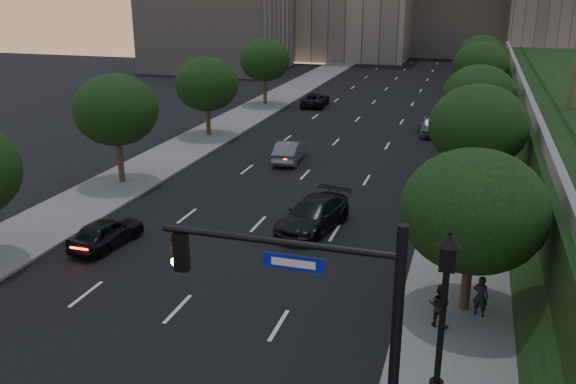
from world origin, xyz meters
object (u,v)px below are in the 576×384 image
(street_lamp, at_px, (441,332))
(sedan_far_right, at_px, (430,125))
(pedestrian_a, at_px, (481,296))
(sedan_far_left, at_px, (315,100))
(sedan_mid_left, at_px, (290,151))
(pedestrian_c, at_px, (478,230))
(sedan_near_right, at_px, (313,215))
(sedan_near_left, at_px, (106,232))
(traffic_signal_mast, at_px, (345,358))
(pedestrian_b, at_px, (439,305))

(street_lamp, bearing_deg, sedan_far_right, 94.72)
(sedan_far_right, height_order, pedestrian_a, pedestrian_a)
(pedestrian_a, bearing_deg, sedan_far_left, -46.32)
(sedan_mid_left, xyz_separation_m, pedestrian_c, (12.58, -11.95, 0.31))
(sedan_near_right, bearing_deg, pedestrian_a, -27.60)
(street_lamp, bearing_deg, sedan_near_left, 154.02)
(sedan_far_right, distance_m, pedestrian_c, 23.31)
(sedan_far_left, relative_size, pedestrian_c, 2.74)
(sedan_far_right, bearing_deg, traffic_signal_mast, -95.70)
(traffic_signal_mast, relative_size, sedan_mid_left, 1.57)
(sedan_far_right, xyz_separation_m, pedestrian_b, (2.67, -30.36, 0.18))
(street_lamp, distance_m, sedan_mid_left, 26.63)
(sedan_mid_left, height_order, pedestrian_a, pedestrian_a)
(traffic_signal_mast, distance_m, pedestrian_a, 10.14)
(sedan_far_left, height_order, sedan_near_right, sedan_near_right)
(sedan_mid_left, xyz_separation_m, sedan_far_left, (-3.42, 20.29, -0.06))
(street_lamp, height_order, pedestrian_c, street_lamp)
(sedan_far_right, xyz_separation_m, pedestrian_c, (3.91, -22.98, 0.27))
(sedan_mid_left, relative_size, sedan_far_left, 0.91)
(traffic_signal_mast, xyz_separation_m, sedan_far_left, (-13.02, 47.71, -3.00))
(street_lamp, distance_m, sedan_near_right, 14.25)
(pedestrian_b, bearing_deg, pedestrian_c, -85.82)
(sedan_mid_left, xyz_separation_m, sedan_near_right, (4.72, -11.56, 0.04))
(sedan_near_left, height_order, pedestrian_a, pedestrian_a)
(sedan_far_left, distance_m, pedestrian_a, 41.72)
(pedestrian_b, bearing_deg, sedan_near_left, 2.77)
(sedan_far_right, height_order, pedestrian_b, pedestrian_b)
(sedan_far_left, bearing_deg, sedan_far_right, 140.24)
(pedestrian_a, distance_m, pedestrian_c, 6.23)
(sedan_near_left, bearing_deg, sedan_far_right, -107.99)
(street_lamp, distance_m, pedestrian_a, 6.10)
(sedan_near_left, bearing_deg, pedestrian_c, -158.32)
(pedestrian_b, bearing_deg, pedestrian_a, -126.48)
(street_lamp, xyz_separation_m, pedestrian_c, (1.03, 11.97, -1.60))
(pedestrian_c, bearing_deg, street_lamp, 67.85)
(traffic_signal_mast, distance_m, sedan_near_right, 16.85)
(sedan_near_right, relative_size, pedestrian_c, 3.01)
(street_lamp, xyz_separation_m, sedan_far_left, (-14.97, 44.21, -1.96))
(sedan_near_right, bearing_deg, sedan_far_right, 92.08)
(pedestrian_b, height_order, pedestrian_c, pedestrian_c)
(pedestrian_a, xyz_separation_m, pedestrian_c, (-0.14, 6.22, 0.11))
(street_lamp, xyz_separation_m, pedestrian_b, (-0.22, 4.59, -1.69))
(traffic_signal_mast, bearing_deg, sedan_far_right, 91.39)
(sedan_near_left, distance_m, pedestrian_b, 15.60)
(sedan_near_left, distance_m, sedan_far_right, 30.16)
(sedan_far_left, xyz_separation_m, sedan_near_right, (8.14, -31.85, 0.10))
(sedan_near_left, distance_m, sedan_mid_left, 16.83)
(sedan_mid_left, distance_m, sedan_far_left, 20.58)
(sedan_near_left, xyz_separation_m, sedan_near_right, (8.69, 4.80, 0.08))
(traffic_signal_mast, bearing_deg, pedestrian_a, 71.31)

